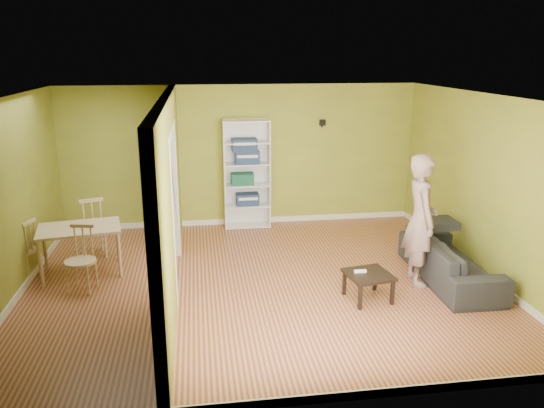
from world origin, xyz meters
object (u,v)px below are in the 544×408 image
(chair_near, at_px, (80,260))
(chair_left, at_px, (23,249))
(dining_table, at_px, (79,232))
(chair_far, at_px, (92,226))
(bookshelf, at_px, (246,174))
(person, at_px, (421,209))
(coffee_table, at_px, (368,277))
(sofa, at_px, (451,254))

(chair_near, bearing_deg, chair_left, 158.69)
(chair_left, bearing_deg, dining_table, 109.73)
(dining_table, relative_size, chair_near, 1.26)
(chair_far, bearing_deg, dining_table, 66.56)
(dining_table, bearing_deg, chair_far, 85.99)
(bookshelf, xyz_separation_m, chair_far, (-2.58, -1.22, -0.49))
(person, height_order, bookshelf, person)
(chair_near, relative_size, chair_far, 0.90)
(coffee_table, relative_size, chair_far, 0.55)
(dining_table, distance_m, chair_near, 0.67)
(chair_left, bearing_deg, bookshelf, 135.98)
(chair_far, bearing_deg, sofa, 142.84)
(chair_left, xyz_separation_m, chair_far, (0.84, 0.71, 0.07))
(sofa, xyz_separation_m, dining_table, (-5.25, 1.00, 0.25))
(chair_left, distance_m, chair_far, 1.10)
(chair_left, bearing_deg, chair_near, 73.76)
(person, bearing_deg, chair_far, 76.49)
(person, bearing_deg, dining_table, 84.09)
(bookshelf, height_order, dining_table, bookshelf)
(sofa, distance_m, chair_near, 5.15)
(chair_near, bearing_deg, coffee_table, -0.53)
(coffee_table, xyz_separation_m, chair_far, (-3.85, 2.11, 0.19))
(bookshelf, relative_size, chair_far, 1.98)
(person, bearing_deg, chair_left, 86.19)
(dining_table, height_order, chair_far, chair_far)
(coffee_table, height_order, chair_left, chair_left)
(sofa, distance_m, bookshelf, 3.95)
(dining_table, bearing_deg, chair_near, -79.56)
(bookshelf, distance_m, chair_near, 3.59)
(dining_table, bearing_deg, chair_left, -176.88)
(person, relative_size, chair_far, 2.15)
(chair_left, relative_size, chair_far, 0.87)
(coffee_table, bearing_deg, sofa, 18.18)
(chair_left, bearing_deg, person, 96.83)
(bookshelf, height_order, coffee_table, bookshelf)
(sofa, height_order, coffee_table, sofa)
(coffee_table, bearing_deg, person, 27.25)
(person, distance_m, chair_near, 4.70)
(dining_table, bearing_deg, bookshelf, 35.64)
(chair_near, bearing_deg, sofa, 7.48)
(sofa, relative_size, chair_left, 2.34)
(person, distance_m, chair_left, 5.67)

